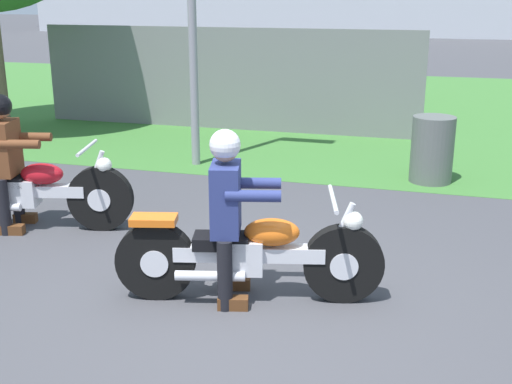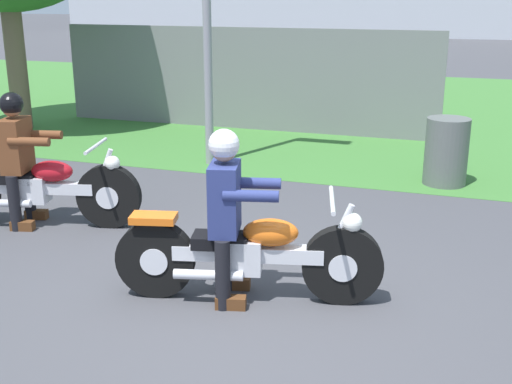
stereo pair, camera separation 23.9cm
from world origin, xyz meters
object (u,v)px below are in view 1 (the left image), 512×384
Objects in this scene: motorcycle_lead at (250,254)px; rider_lead at (228,203)px; trash_can at (432,150)px; motorcycle_follow at (27,192)px; rider_follow at (7,152)px.

rider_lead reaches higher than motorcycle_lead.
motorcycle_lead is 2.44× the size of trash_can.
rider_follow reaches higher than motorcycle_follow.
rider_lead is 0.99× the size of rider_follow.
motorcycle_follow reaches higher than trash_can.
rider_follow is at bearing -144.01° from trash_can.
rider_follow reaches higher than motorcycle_lead.
rider_lead is 2.74m from motorcycle_follow.
motorcycle_follow is at bearing -0.78° from rider_follow.
motorcycle_follow is (-2.53, 0.98, -0.41)m from rider_lead.
rider_follow is at bearing 148.52° from motorcycle_lead.
rider_lead is 0.64× the size of motorcycle_follow.
motorcycle_lead is 3.03m from rider_follow.
motorcycle_lead is 2.85m from motorcycle_follow.
rider_lead is 2.85m from rider_follow.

